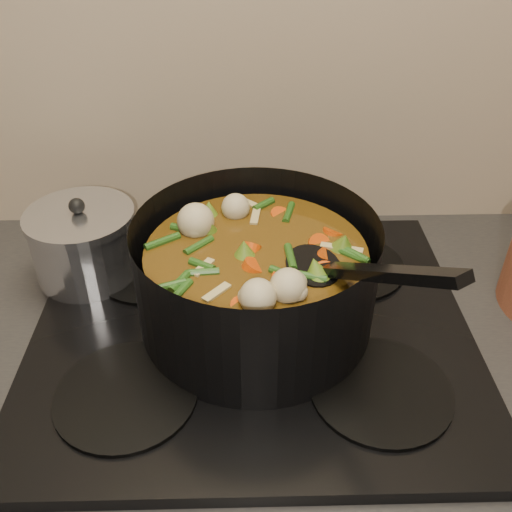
{
  "coord_description": "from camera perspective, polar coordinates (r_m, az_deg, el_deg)",
  "views": [
    {
      "loc": [
        -0.01,
        1.32,
        1.49
      ],
      "look_at": [
        0.01,
        1.94,
        1.04
      ],
      "focal_mm": 40.0,
      "sensor_mm": 36.0,
      "label": 1
    }
  ],
  "objects": [
    {
      "name": "counter",
      "position": [
        1.2,
        -0.29,
        -23.6
      ],
      "size": [
        2.64,
        0.64,
        0.91
      ],
      "color": "brown",
      "rests_on": "ground"
    },
    {
      "name": "saucepan",
      "position": [
        0.93,
        -16.76,
        1.24
      ],
      "size": [
        0.17,
        0.17,
        0.14
      ],
      "rotation": [
        0.0,
        0.0,
        0.3
      ],
      "color": "silver",
      "rests_on": "stovetop"
    },
    {
      "name": "stovetop",
      "position": [
        0.83,
        -0.39,
        -7.17
      ],
      "size": [
        0.62,
        0.54,
        0.03
      ],
      "color": "black",
      "rests_on": "counter"
    },
    {
      "name": "stockpot",
      "position": [
        0.78,
        0.04,
        -2.34
      ],
      "size": [
        0.42,
        0.43,
        0.24
      ],
      "rotation": [
        0.0,
        0.0,
        0.36
      ],
      "color": "black",
      "rests_on": "stovetop"
    }
  ]
}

